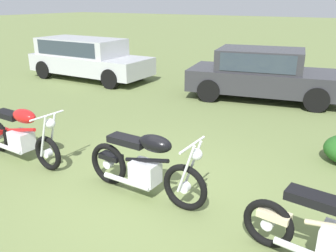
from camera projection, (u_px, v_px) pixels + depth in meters
ground_plane at (151, 192)px, 5.29m from camera, size 120.00×120.00×0.00m
motorcycle_red at (21, 135)px, 6.17m from camera, size 2.03×0.64×1.02m
motorcycle_black at (145, 165)px, 5.02m from camera, size 2.03×0.64×1.02m
car_silver at (86, 55)px, 12.64m from camera, size 4.52×1.86×1.43m
car_charcoal at (262, 71)px, 10.01m from camera, size 4.47×2.56×1.43m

